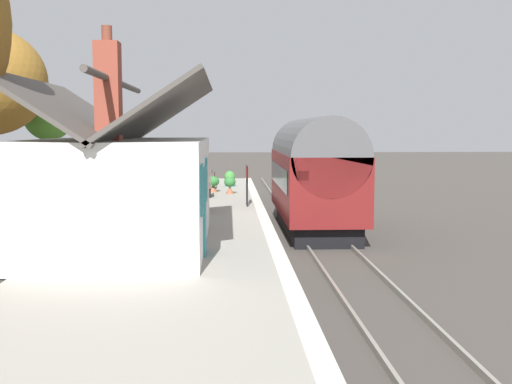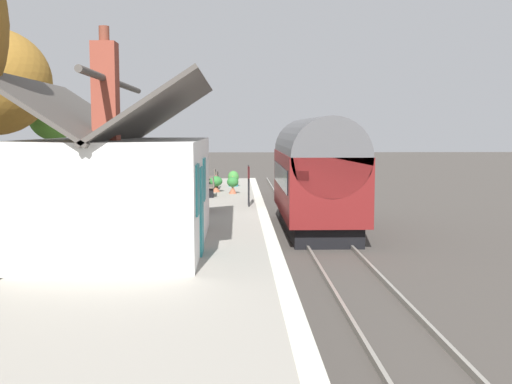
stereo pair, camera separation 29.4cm
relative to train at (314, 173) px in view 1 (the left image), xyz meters
name	(u,v)px [view 1 (the left image)]	position (x,y,z in m)	size (l,w,h in m)	color
ground_plane	(296,239)	(-1.86, 0.90, -2.21)	(160.00, 160.00, 0.00)	#423D38
platform	(184,228)	(-1.86, 4.83, -1.77)	(32.00, 5.86, 0.89)	gray
platform_edge_coping	(263,214)	(-1.86, 2.08, -1.31)	(32.00, 0.36, 0.02)	beige
rail_near	(341,237)	(-1.86, -0.72, -2.14)	(52.00, 0.08, 0.14)	gray
rail_far	(301,237)	(-1.86, 0.72, -2.14)	(52.00, 0.08, 0.14)	gray
train	(314,173)	(0.00, 0.00, 0.00)	(8.26, 2.73, 4.32)	black
station_building	(120,188)	(-7.54, 6.06, 0.18)	(7.35, 4.63, 5.37)	white
bench_mid_platform	(212,180)	(7.49, 4.10, -0.84)	(1.41, 0.46, 0.88)	brown
bench_near_building	(208,186)	(4.09, 4.18, -0.84)	(1.41, 0.48, 0.88)	brown
bench_platform_end	(209,177)	(9.30, 4.27, -0.84)	(1.40, 0.44, 0.88)	brown
bench_by_lamp	(199,198)	(-0.86, 4.34, -0.84)	(1.42, 0.49, 0.88)	brown
planter_by_door	(213,183)	(6.04, 4.01, -0.89)	(0.61, 0.61, 0.85)	#9E5138
planter_edge_far	(148,194)	(2.16, 6.59, -1.01)	(1.05, 0.32, 0.65)	#9E5138
planter_under_sign	(171,175)	(9.93, 6.32, -0.82)	(0.60, 0.60, 0.93)	gray
planter_corner_building	(230,179)	(8.89, 3.20, -0.91)	(0.57, 0.57, 0.81)	teal
planter_bench_left	(137,197)	(1.44, 6.92, -1.02)	(1.05, 0.32, 0.64)	teal
planter_bench_right	(188,184)	(4.51, 5.09, -0.80)	(0.67, 0.67, 1.00)	#9E5138
planter_edge_near	(230,184)	(5.24, 3.21, -0.87)	(0.54, 0.54, 0.84)	#9E5138
station_sign_board	(247,176)	(0.72, 2.55, -0.13)	(0.96, 0.06, 1.57)	black
tree_distant	(49,116)	(10.20, 12.80, 2.38)	(3.00, 2.67, 6.03)	#4C3828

